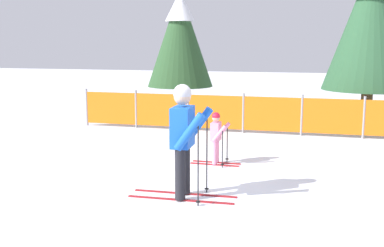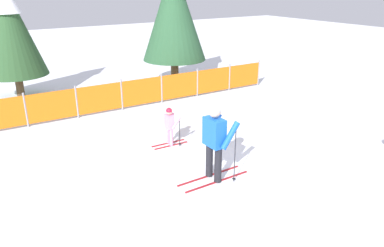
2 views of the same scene
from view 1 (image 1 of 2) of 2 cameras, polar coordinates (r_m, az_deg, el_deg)
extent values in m
plane|color=white|center=(7.69, -1.09, -8.24)|extent=(60.00, 60.00, 0.00)
cube|color=maroon|center=(7.64, -0.82, -8.30)|extent=(1.65, 0.07, 0.02)
cube|color=maroon|center=(7.35, -1.41, -9.04)|extent=(1.65, 0.07, 0.02)
cylinder|color=black|center=(7.52, -0.82, -5.40)|extent=(0.16, 0.16, 0.78)
cylinder|color=black|center=(7.23, -1.42, -6.03)|extent=(0.16, 0.16, 0.78)
cube|color=blue|center=(7.22, -1.13, -0.39)|extent=(0.28, 0.49, 0.61)
cylinder|color=blue|center=(7.47, 0.78, -0.14)|extent=(0.46, 0.13, 0.58)
cylinder|color=blue|center=(6.89, -0.29, -0.99)|extent=(0.46, 0.13, 0.58)
sphere|color=#D8AD8C|center=(7.15, -1.15, 3.23)|extent=(0.26, 0.26, 0.26)
sphere|color=silver|center=(7.15, -1.15, 3.60)|extent=(0.27, 0.27, 0.27)
cylinder|color=black|center=(7.56, 1.78, -3.78)|extent=(0.02, 0.02, 1.21)
cylinder|color=black|center=(7.71, 1.76, -7.73)|extent=(0.07, 0.07, 0.01)
cylinder|color=black|center=(6.95, 0.73, -5.00)|extent=(0.02, 0.02, 1.21)
cylinder|color=black|center=(7.11, 0.72, -9.26)|extent=(0.07, 0.07, 0.01)
cube|color=maroon|center=(9.53, 2.93, -4.62)|extent=(0.96, 0.08, 0.02)
cube|color=maroon|center=(9.36, 2.68, -4.89)|extent=(0.96, 0.08, 0.02)
cylinder|color=pink|center=(9.47, 2.95, -3.23)|extent=(0.09, 0.09, 0.45)
cylinder|color=pink|center=(9.30, 2.69, -3.48)|extent=(0.09, 0.09, 0.45)
cube|color=pink|center=(9.30, 2.84, -0.93)|extent=(0.17, 0.29, 0.35)
cylinder|color=pink|center=(9.45, 3.74, -0.79)|extent=(0.28, 0.08, 0.33)
cylinder|color=pink|center=(9.11, 3.27, -1.18)|extent=(0.28, 0.08, 0.33)
sphere|color=#D8AD8C|center=(9.26, 2.86, 0.70)|extent=(0.15, 0.15, 0.15)
sphere|color=red|center=(9.25, 2.86, 0.86)|extent=(0.16, 0.16, 0.16)
cylinder|color=black|center=(9.54, 4.19, -2.51)|extent=(0.02, 0.02, 0.71)
cylinder|color=black|center=(9.60, 4.17, -4.22)|extent=(0.07, 0.07, 0.01)
cylinder|color=black|center=(9.12, 3.62, -3.08)|extent=(0.02, 0.02, 0.71)
cylinder|color=black|center=(9.18, 3.60, -4.86)|extent=(0.07, 0.07, 0.01)
cylinder|color=gray|center=(13.93, -12.36, 1.91)|extent=(0.06, 0.06, 1.05)
cylinder|color=gray|center=(13.33, -6.65, 1.72)|extent=(0.06, 0.06, 1.05)
cylinder|color=gray|center=(12.87, -0.46, 1.50)|extent=(0.06, 0.06, 1.05)
cylinder|color=gray|center=(12.57, 6.10, 1.24)|extent=(0.06, 0.06, 1.05)
cylinder|color=gray|center=(12.44, 12.88, 0.96)|extent=(0.06, 0.06, 1.05)
cylinder|color=gray|center=(12.49, 19.70, 0.66)|extent=(0.06, 0.06, 1.05)
cube|color=orange|center=(13.61, -9.57, 1.82)|extent=(1.49, 0.05, 0.88)
cube|color=orange|center=(13.08, -3.61, 1.61)|extent=(1.49, 0.05, 0.88)
cube|color=orange|center=(12.70, 2.78, 1.37)|extent=(1.49, 0.05, 0.88)
cube|color=orange|center=(12.48, 9.47, 1.10)|extent=(1.49, 0.05, 0.88)
cube|color=orange|center=(12.44, 16.30, 0.81)|extent=(1.49, 0.05, 0.88)
cylinder|color=#4C3823|center=(16.35, -1.40, 2.94)|extent=(0.27, 0.27, 0.86)
cone|color=#2A4F2A|center=(16.23, -1.43, 10.09)|extent=(2.19, 2.19, 3.21)
cone|color=white|center=(16.27, -1.44, 13.70)|extent=(0.99, 0.99, 0.96)
cylinder|color=#4C3823|center=(14.62, 19.95, 1.83)|extent=(0.32, 0.32, 1.01)
cone|color=#2B5735|center=(14.50, 20.50, 11.21)|extent=(2.57, 2.57, 3.76)
camera|label=2|loc=(6.42, -69.12, 18.76)|focal=35.00mm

